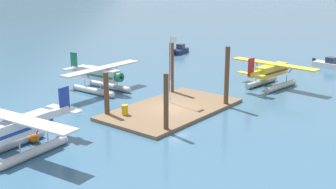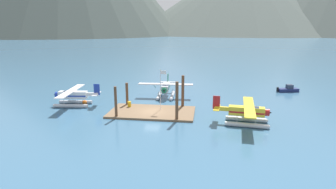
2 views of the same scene
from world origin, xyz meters
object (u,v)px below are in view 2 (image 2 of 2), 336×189
at_px(mooring_buoy, 85,102).
at_px(seaplane_silver_bow_centre, 166,89).
at_px(seaplane_white_port_fwd, 73,97).
at_px(flagpole, 161,85).
at_px(fuel_drum, 129,104).
at_px(boat_navy_open_east, 289,89).
at_px(seaplane_yellow_stbd_aft, 247,114).

height_order(mooring_buoy, seaplane_silver_bow_centre, seaplane_silver_bow_centre).
distance_m(mooring_buoy, seaplane_white_port_fwd, 2.19).
height_order(flagpole, fuel_drum, flagpole).
bearing_deg(boat_navy_open_east, flagpole, -144.67).
xyz_separation_m(flagpole, boat_navy_open_east, (24.15, 17.11, -3.82)).
bearing_deg(boat_navy_open_east, seaplane_white_port_fwd, -158.02).
bearing_deg(flagpole, seaplane_silver_bow_centre, 93.84).
xyz_separation_m(fuel_drum, seaplane_white_port_fwd, (-9.98, 0.27, 0.84)).
relative_size(mooring_buoy, seaplane_silver_bow_centre, 0.07).
distance_m(mooring_buoy, seaplane_yellow_stbd_aft, 27.40).
relative_size(flagpole, seaplane_silver_bow_centre, 0.62).
height_order(mooring_buoy, seaplane_yellow_stbd_aft, seaplane_yellow_stbd_aft).
bearing_deg(seaplane_white_port_fwd, seaplane_yellow_stbd_aft, -11.01).
xyz_separation_m(fuel_drum, boat_navy_open_east, (29.67, 16.28, -0.25)).
bearing_deg(mooring_buoy, seaplane_yellow_stbd_aft, -13.58).
distance_m(fuel_drum, seaplane_silver_bow_centre, 9.69).
xyz_separation_m(mooring_buoy, seaplane_yellow_stbd_aft, (26.61, -6.43, 1.19)).
height_order(flagpole, mooring_buoy, flagpole).
bearing_deg(flagpole, boat_navy_open_east, 35.33).
bearing_deg(seaplane_yellow_stbd_aft, seaplane_white_port_fwd, 168.99).
bearing_deg(boat_navy_open_east, mooring_buoy, -158.42).
distance_m(mooring_buoy, seaplane_silver_bow_centre, 15.14).
relative_size(flagpole, fuel_drum, 7.37).
height_order(fuel_drum, seaplane_silver_bow_centre, seaplane_silver_bow_centre).
height_order(seaplane_white_port_fwd, seaplane_yellow_stbd_aft, same).
bearing_deg(seaplane_white_port_fwd, mooring_buoy, 30.95).
distance_m(seaplane_white_port_fwd, boat_navy_open_east, 42.77).
height_order(fuel_drum, mooring_buoy, fuel_drum).
bearing_deg(flagpole, mooring_buoy, 171.60).
distance_m(fuel_drum, seaplane_white_port_fwd, 10.02).
bearing_deg(flagpole, seaplane_white_port_fwd, 175.89).
relative_size(seaplane_white_port_fwd, seaplane_silver_bow_centre, 1.00).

